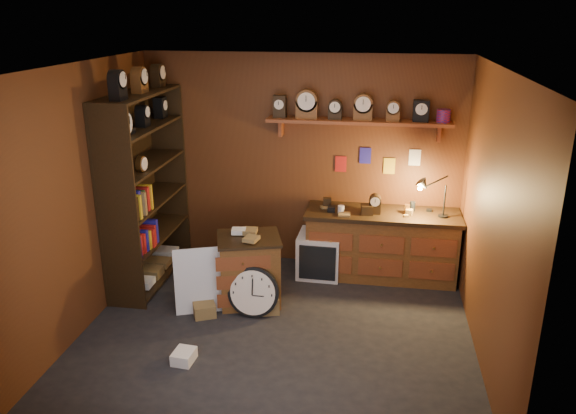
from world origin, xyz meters
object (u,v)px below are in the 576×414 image
at_px(low_cabinet, 249,267).
at_px(workbench, 381,241).
at_px(big_round_clock, 253,292).
at_px(shelving_unit, 143,181).

bearing_deg(low_cabinet, workbench, 14.77).
bearing_deg(big_round_clock, low_cabinet, 109.96).
bearing_deg(shelving_unit, big_round_clock, -25.62).
xyz_separation_m(shelving_unit, low_cabinet, (1.37, -0.41, -0.82)).
xyz_separation_m(shelving_unit, workbench, (2.84, 0.49, -0.78)).
height_order(low_cabinet, big_round_clock, low_cabinet).
relative_size(shelving_unit, big_round_clock, 4.55).
bearing_deg(big_round_clock, workbench, 41.46).
distance_m(shelving_unit, big_round_clock, 1.91).
bearing_deg(shelving_unit, low_cabinet, -16.62).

